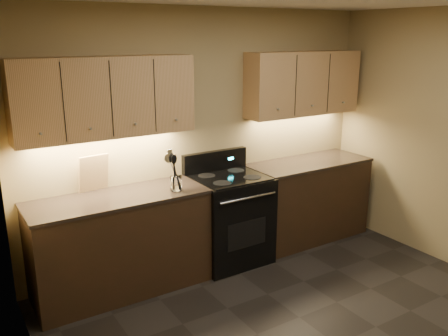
% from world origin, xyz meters
% --- Properties ---
extents(wall_back, '(4.00, 0.04, 2.60)m').
position_xyz_m(wall_back, '(0.00, 2.00, 1.30)').
color(wall_back, '#9D8B5C').
rests_on(wall_back, ground).
extents(wall_left, '(0.04, 4.00, 2.60)m').
position_xyz_m(wall_left, '(-2.00, 0.00, 1.30)').
color(wall_left, '#9D8B5C').
rests_on(wall_left, ground).
extents(counter_left, '(1.62, 0.62, 0.93)m').
position_xyz_m(counter_left, '(-1.10, 1.70, 0.47)').
color(counter_left, black).
rests_on(counter_left, ground).
extents(counter_right, '(1.46, 0.62, 0.93)m').
position_xyz_m(counter_right, '(1.18, 1.70, 0.47)').
color(counter_right, black).
rests_on(counter_right, ground).
extents(stove, '(0.76, 0.68, 1.14)m').
position_xyz_m(stove, '(0.08, 1.68, 0.48)').
color(stove, black).
rests_on(stove, ground).
extents(upper_cab_left, '(1.60, 0.30, 0.70)m').
position_xyz_m(upper_cab_left, '(-1.10, 1.85, 1.80)').
color(upper_cab_left, tan).
rests_on(upper_cab_left, wall_back).
extents(upper_cab_right, '(1.44, 0.30, 0.70)m').
position_xyz_m(upper_cab_right, '(1.18, 1.85, 1.80)').
color(upper_cab_right, tan).
rests_on(upper_cab_right, wall_back).
extents(outlet_plate, '(0.08, 0.01, 0.12)m').
position_xyz_m(outlet_plate, '(-1.30, 1.99, 1.12)').
color(outlet_plate, '#B2B5BA').
rests_on(outlet_plate, wall_back).
extents(utensil_crock, '(0.13, 0.13, 0.14)m').
position_xyz_m(utensil_crock, '(-0.58, 1.57, 0.99)').
color(utensil_crock, white).
rests_on(utensil_crock, counter_left).
extents(cutting_board, '(0.29, 0.12, 0.35)m').
position_xyz_m(cutting_board, '(-1.22, 1.96, 1.10)').
color(cutting_board, tan).
rests_on(cutting_board, counter_left).
extents(wooden_spoon, '(0.14, 0.15, 0.33)m').
position_xyz_m(wooden_spoon, '(-0.61, 1.56, 1.11)').
color(wooden_spoon, tan).
rests_on(wooden_spoon, utensil_crock).
extents(black_spoon, '(0.07, 0.08, 0.32)m').
position_xyz_m(black_spoon, '(-0.59, 1.59, 1.11)').
color(black_spoon, black).
rests_on(black_spoon, utensil_crock).
extents(black_turner, '(0.14, 0.18, 0.35)m').
position_xyz_m(black_turner, '(-0.56, 1.55, 1.12)').
color(black_turner, black).
rests_on(black_turner, utensil_crock).
extents(steel_spatula, '(0.17, 0.12, 0.40)m').
position_xyz_m(steel_spatula, '(-0.55, 1.59, 1.14)').
color(steel_spatula, silver).
rests_on(steel_spatula, utensil_crock).
extents(steel_skimmer, '(0.19, 0.13, 0.35)m').
position_xyz_m(steel_skimmer, '(-0.54, 1.57, 1.11)').
color(steel_skimmer, silver).
rests_on(steel_skimmer, utensil_crock).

